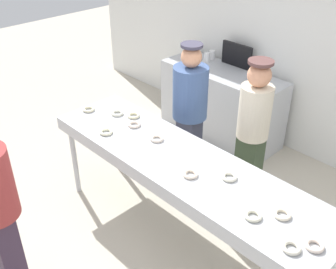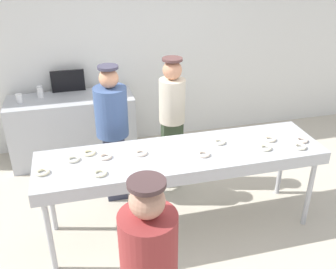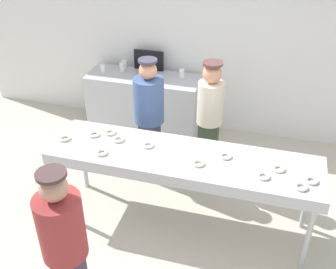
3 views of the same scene
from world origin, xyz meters
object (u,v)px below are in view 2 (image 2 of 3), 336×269
(sugar_donut_3, at_px, (89,153))
(menu_display, at_px, (68,81))
(sugar_donut_6, at_px, (43,172))
(prep_counter, at_px, (74,129))
(paper_cup_2, at_px, (19,98))
(worker_baker, at_px, (112,126))
(paper_cup_3, at_px, (40,90))
(sugar_donut_2, at_px, (204,154))
(sugar_donut_5, at_px, (270,139))
(sugar_donut_0, at_px, (100,173))
(worker_assistant, at_px, (172,118))
(sugar_donut_11, at_px, (265,148))
(sugar_donut_7, at_px, (73,159))
(sugar_donut_10, at_px, (302,140))
(sugar_donut_4, at_px, (141,153))
(sugar_donut_1, at_px, (300,147))
(fryer_conveyor, at_px, (182,158))
(sugar_donut_9, at_px, (105,156))
(paper_cup_0, at_px, (40,93))
(sugar_donut_8, at_px, (220,142))
(paper_cup_1, at_px, (109,87))

(sugar_donut_3, xyz_separation_m, menu_display, (-0.15, 1.90, 0.12))
(sugar_donut_6, relative_size, prep_counter, 0.08)
(paper_cup_2, bearing_deg, sugar_donut_3, -63.96)
(worker_baker, bearing_deg, paper_cup_3, -62.58)
(sugar_donut_2, bearing_deg, menu_display, 119.42)
(sugar_donut_5, bearing_deg, sugar_donut_6, -178.25)
(sugar_donut_3, distance_m, paper_cup_3, 1.94)
(sugar_donut_0, height_order, worker_assistant, worker_assistant)
(sugar_donut_3, bearing_deg, sugar_donut_11, -11.23)
(sugar_donut_7, bearing_deg, sugar_donut_0, -54.19)
(sugar_donut_2, bearing_deg, sugar_donut_10, 0.96)
(sugar_donut_2, distance_m, sugar_donut_7, 1.28)
(sugar_donut_4, distance_m, sugar_donut_7, 0.66)
(sugar_donut_1, relative_size, sugar_donut_6, 1.00)
(sugar_donut_10, distance_m, worker_assistant, 1.50)
(sugar_donut_5, xyz_separation_m, worker_baker, (-1.60, 0.72, 0.01))
(sugar_donut_11, relative_size, paper_cup_2, 1.04)
(fryer_conveyor, bearing_deg, worker_baker, 129.89)
(sugar_donut_9, relative_size, paper_cup_0, 1.04)
(sugar_donut_10, bearing_deg, sugar_donut_8, 167.99)
(sugar_donut_4, distance_m, menu_display, 2.14)
(sugar_donut_10, relative_size, paper_cup_0, 1.04)
(sugar_donut_6, relative_size, sugar_donut_11, 1.00)
(prep_counter, relative_size, paper_cup_2, 13.73)
(fryer_conveyor, xyz_separation_m, worker_assistant, (0.12, 0.84, 0.06))
(sugar_donut_9, bearing_deg, paper_cup_3, 109.13)
(sugar_donut_7, relative_size, paper_cup_0, 1.04)
(sugar_donut_2, xyz_separation_m, sugar_donut_11, (0.65, -0.04, 0.00))
(sugar_donut_3, height_order, paper_cup_1, paper_cup_1)
(sugar_donut_5, bearing_deg, menu_display, 134.36)
(sugar_donut_4, bearing_deg, fryer_conveyor, -9.27)
(worker_baker, bearing_deg, sugar_donut_11, 144.13)
(paper_cup_3, bearing_deg, sugar_donut_7, -78.95)
(sugar_donut_1, distance_m, prep_counter, 3.10)
(worker_assistant, relative_size, paper_cup_0, 13.54)
(sugar_donut_2, xyz_separation_m, paper_cup_2, (-1.89, 1.93, 0.03))
(sugar_donut_5, height_order, worker_baker, worker_baker)
(sugar_donut_0, height_order, paper_cup_1, paper_cup_1)
(sugar_donut_3, relative_size, sugar_donut_7, 1.00)
(sugar_donut_11, bearing_deg, sugar_donut_2, 176.75)
(sugar_donut_6, relative_size, sugar_donut_7, 1.00)
(sugar_donut_6, distance_m, paper_cup_1, 2.18)
(sugar_donut_6, xyz_separation_m, sugar_donut_9, (0.59, 0.14, 0.00))
(paper_cup_0, bearing_deg, sugar_donut_4, -61.29)
(fryer_conveyor, xyz_separation_m, sugar_donut_0, (-0.84, -0.20, 0.09))
(sugar_donut_5, relative_size, sugar_donut_6, 1.00)
(sugar_donut_9, height_order, paper_cup_3, paper_cup_3)
(sugar_donut_11, bearing_deg, paper_cup_2, 142.28)
(worker_baker, bearing_deg, sugar_donut_10, 151.90)
(sugar_donut_9, xyz_separation_m, paper_cup_3, (-0.69, 1.98, 0.03))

